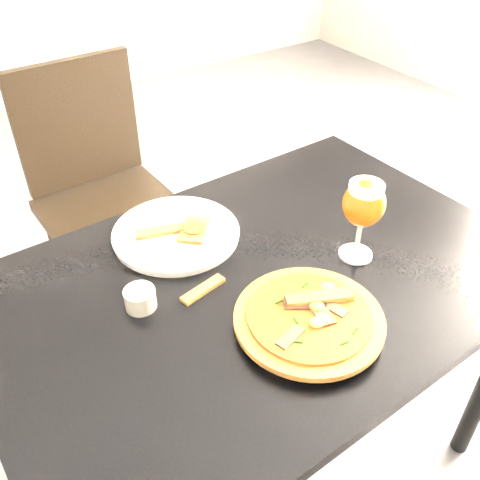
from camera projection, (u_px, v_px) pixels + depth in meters
ground at (323, 402)px, 1.80m from camera, size 6.00×6.00×0.00m
dining_table at (261, 304)px, 1.24m from camera, size 1.23×0.85×0.75m
chair_far at (103, 192)px, 1.86m from camera, size 0.46×0.46×0.95m
plate_main at (316, 320)px, 1.07m from camera, size 0.34×0.34×0.01m
pizza at (310, 318)px, 1.05m from camera, size 0.30×0.30×0.03m
plate_second at (176, 234)px, 1.29m from camera, size 0.41×0.41×0.02m
crust_scraps at (183, 230)px, 1.28m from camera, size 0.19×0.13×0.01m
loose_crust at (203, 289)px, 1.14m from camera, size 0.11×0.05×0.01m
sauce_cup at (140, 298)px, 1.09m from camera, size 0.07×0.07×0.04m
beer_glass at (364, 204)px, 1.15m from camera, size 0.09×0.09×0.20m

